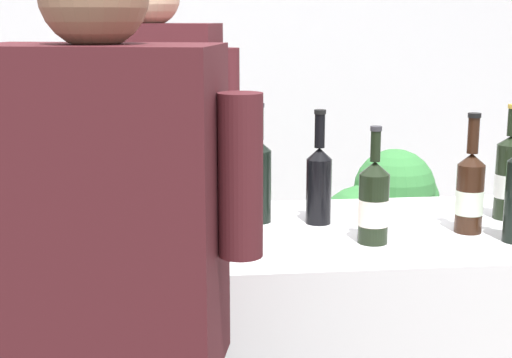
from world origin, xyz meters
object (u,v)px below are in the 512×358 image
object	(u,v)px
potted_shrub	(379,235)
wine_bottle_0	(508,177)
wine_bottle_2	(374,203)
wine_bottle_10	(171,207)
wine_bottle_5	(470,191)
wine_bottle_11	(119,187)
ice_bucket	(47,211)
wine_bottle_6	(219,187)
wine_bottle_4	(186,199)
wine_bottle_7	(258,177)
wine_bottle_9	(319,181)
person_server	(158,226)
wine_glass	(232,189)

from	to	relation	value
potted_shrub	wine_bottle_0	bearing A→B (deg)	-86.55
wine_bottle_2	wine_bottle_10	world-z (taller)	wine_bottle_10
wine_bottle_5	wine_bottle_11	world-z (taller)	wine_bottle_11
wine_bottle_10	ice_bucket	bearing A→B (deg)	166.26
ice_bucket	potted_shrub	distance (m)	1.82
wine_bottle_2	potted_shrub	size ratio (longest dim) A/B	0.30
wine_bottle_6	wine_bottle_2	bearing A→B (deg)	-25.27
wine_bottle_4	potted_shrub	distance (m)	1.59
wine_bottle_6	wine_bottle_7	xyz separation A→B (m)	(0.12, 0.06, 0.01)
ice_bucket	wine_bottle_6	bearing A→B (deg)	22.32
wine_bottle_4	wine_bottle_6	bearing A→B (deg)	57.05
wine_bottle_0	wine_bottle_9	world-z (taller)	wine_bottle_0
wine_bottle_6	wine_bottle_9	size ratio (longest dim) A/B	0.93
wine_bottle_0	potted_shrub	distance (m)	1.19
wine_bottle_6	wine_bottle_9	xyz separation A→B (m)	(0.29, 0.02, 0.00)
wine_bottle_6	person_server	size ratio (longest dim) A/B	0.17
wine_bottle_4	wine_bottle_11	bearing A→B (deg)	133.91
wine_bottle_2	wine_bottle_4	distance (m)	0.49
wine_bottle_7	wine_bottle_0	bearing A→B (deg)	-3.83
wine_bottle_7	wine_bottle_11	size ratio (longest dim) A/B	1.01
wine_bottle_2	wine_bottle_6	bearing A→B (deg)	154.73
person_server	wine_bottle_5	bearing A→B (deg)	-39.52
wine_bottle_7	wine_glass	xyz separation A→B (m)	(-0.09, -0.21, 0.02)
wine_bottle_4	wine_bottle_11	world-z (taller)	wine_bottle_4
wine_bottle_11	person_server	size ratio (longest dim) A/B	0.20
wine_bottle_0	wine_bottle_11	size ratio (longest dim) A/B	0.99
wine_bottle_4	wine_bottle_5	world-z (taller)	wine_bottle_4
wine_bottle_0	wine_bottle_11	world-z (taller)	wine_bottle_11
wine_bottle_9	ice_bucket	world-z (taller)	wine_bottle_9
ice_bucket	wine_bottle_4	bearing A→B (deg)	5.59
wine_bottle_2	ice_bucket	xyz separation A→B (m)	(-0.83, 0.00, 0.00)
wine_bottle_10	potted_shrub	xyz separation A→B (m)	(0.91, 1.35, -0.49)
wine_bottle_4	wine_bottle_10	bearing A→B (deg)	-109.27
wine_bottle_2	wine_bottle_6	world-z (taller)	wine_bottle_2
wine_bottle_5	wine_bottle_0	bearing A→B (deg)	36.97
wine_bottle_5	wine_glass	xyz separation A→B (m)	(-0.65, -0.04, 0.03)
wine_bottle_0	wine_bottle_5	size ratio (longest dim) A/B	1.02
potted_shrub	wine_bottle_10	bearing A→B (deg)	-124.17
wine_bottle_10	wine_bottle_11	bearing A→B (deg)	115.63
wine_bottle_5	wine_bottle_7	size ratio (longest dim) A/B	0.96
wine_bottle_2	ice_bucket	world-z (taller)	wine_bottle_2
wine_bottle_9	ice_bucket	distance (m)	0.76
wine_bottle_0	wine_bottle_10	distance (m)	1.01
wine_bottle_7	wine_bottle_9	bearing A→B (deg)	-11.85
wine_bottle_10	person_server	xyz separation A→B (m)	(-0.05, 0.85, -0.28)
wine_bottle_5	wine_bottle_9	xyz separation A→B (m)	(-0.39, 0.14, 0.01)
wine_bottle_7	wine_bottle_9	distance (m)	0.17
wine_bottle_10	wine_bottle_2	bearing A→B (deg)	7.86
wine_bottle_4	person_server	world-z (taller)	person_server
person_server	potted_shrub	size ratio (longest dim) A/B	1.71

